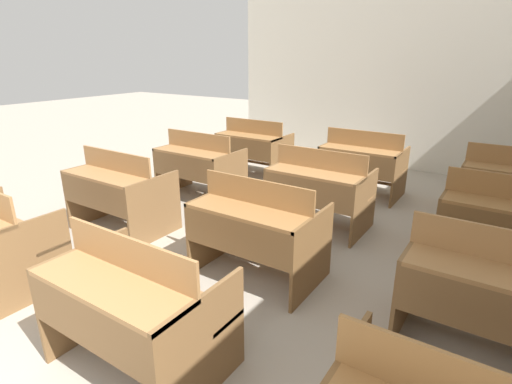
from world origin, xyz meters
The scene contains 10 objects.
wall_back centered at (0.00, 7.42, 1.47)m, with size 5.83×0.06×2.94m.
bench_front_center centered at (0.15, 1.68, 0.46)m, with size 1.07×0.73×0.91m.
bench_second_left centered at (-1.66, 3.01, 0.46)m, with size 1.07×0.73×0.91m.
bench_second_center centered at (0.17, 3.01, 0.46)m, with size 1.07×0.73×0.91m.
bench_second_right centered at (1.96, 3.00, 0.46)m, with size 1.07×0.73×0.91m.
bench_third_left centered at (-1.64, 4.32, 0.46)m, with size 1.07×0.73×0.91m.
bench_third_center centered at (0.15, 4.31, 0.46)m, with size 1.07×0.73×0.91m.
bench_third_right centered at (1.96, 4.33, 0.46)m, with size 1.07×0.73×0.91m.
bench_back_left centered at (-1.62, 5.63, 0.46)m, with size 1.07×0.73×0.91m.
bench_back_center centered at (0.18, 5.66, 0.46)m, with size 1.07×0.73×0.91m.
Camera 1 is at (1.90, 0.37, 1.89)m, focal length 28.00 mm.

